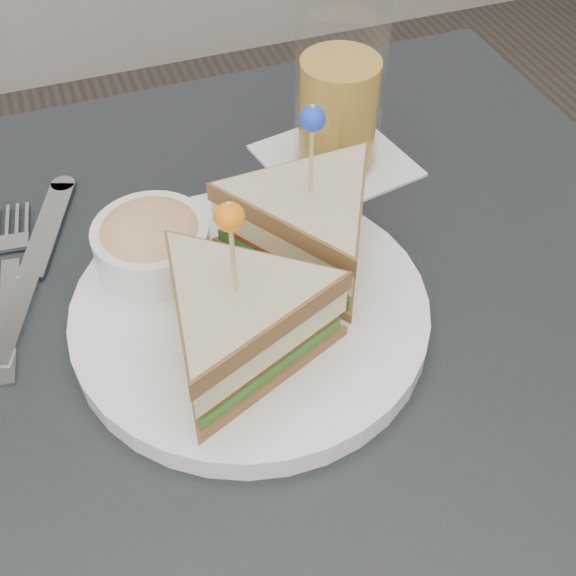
% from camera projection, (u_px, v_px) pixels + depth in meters
% --- Properties ---
extents(table, '(0.80, 0.80, 0.75)m').
position_uv_depth(table, '(281.00, 396.00, 0.63)').
color(table, black).
rests_on(table, ground).
extents(plate_meal, '(0.34, 0.32, 0.17)m').
position_uv_depth(plate_meal, '(257.00, 277.00, 0.56)').
color(plate_meal, white).
rests_on(plate_meal, table).
extents(cutlery_fork, '(0.05, 0.21, 0.01)m').
position_uv_depth(cutlery_fork, '(10.00, 277.00, 0.62)').
color(cutlery_fork, silver).
rests_on(cutlery_fork, table).
extents(cutlery_knife, '(0.10, 0.22, 0.01)m').
position_uv_depth(cutlery_knife, '(33.00, 269.00, 0.63)').
color(cutlery_knife, '#B8BCC3').
rests_on(cutlery_knife, table).
extents(drink_set, '(0.16, 0.16, 0.17)m').
position_uv_depth(drink_set, '(339.00, 97.00, 0.68)').
color(drink_set, white).
rests_on(drink_set, table).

